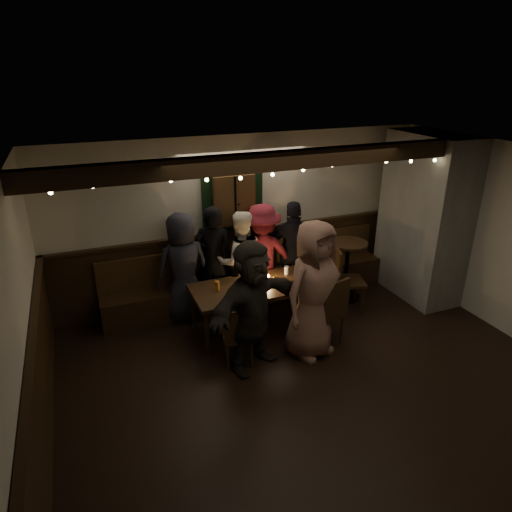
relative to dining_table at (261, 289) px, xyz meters
name	(u,v)px	position (x,y,z in m)	size (l,w,h in m)	color
room	(339,247)	(1.23, 0.02, 0.44)	(6.02, 5.01, 2.62)	black
dining_table	(261,289)	(0.00, 0.00, 0.00)	(1.94, 0.83, 0.84)	black
chair_near_left	(239,334)	(-0.60, -0.72, -0.17)	(0.44, 0.44, 0.83)	black
chair_near_right	(329,309)	(0.65, -0.75, -0.07)	(0.57, 0.57, 1.00)	black
chair_end	(343,275)	(1.37, 0.06, -0.07)	(0.57, 0.57, 1.01)	black
high_top	(347,263)	(1.63, 0.37, -0.03)	(0.60, 0.60, 0.96)	black
person_a	(183,267)	(-0.93, 0.72, 0.18)	(0.80, 0.52, 1.63)	#21222D
person_b	(214,260)	(-0.45, 0.78, 0.20)	(0.61, 0.40, 1.67)	black
person_c	(240,261)	(-0.07, 0.66, 0.15)	(0.77, 0.60, 1.58)	white
person_d	(262,256)	(0.30, 0.70, 0.18)	(1.05, 0.61, 1.63)	maroon
person_e	(294,251)	(0.83, 0.69, 0.17)	(0.95, 0.40, 1.62)	black
person_f	(252,307)	(-0.44, -0.77, 0.21)	(1.56, 0.50, 1.68)	black
person_g	(313,290)	(0.37, -0.79, 0.28)	(0.90, 0.58, 1.83)	#8E6151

